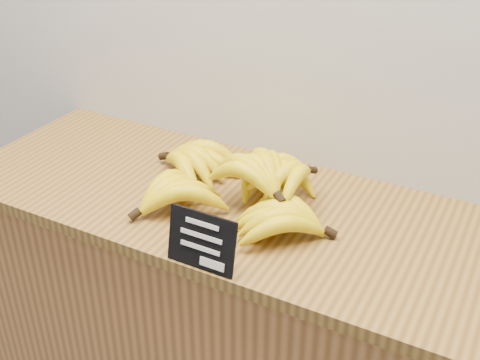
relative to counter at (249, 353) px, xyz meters
The scene contains 4 objects.
counter is the anchor object (origin of this frame).
counter_top 0.47m from the counter, ahead, with size 1.48×0.54×0.03m, color olive.
chalkboard_sign 0.59m from the counter, 85.17° to the right, with size 0.15×0.01×0.12m, color black.
banana_pile 0.53m from the counter, behind, with size 0.52×0.40×0.13m.
Camera 1 is at (0.38, 1.69, 1.68)m, focal length 45.00 mm.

